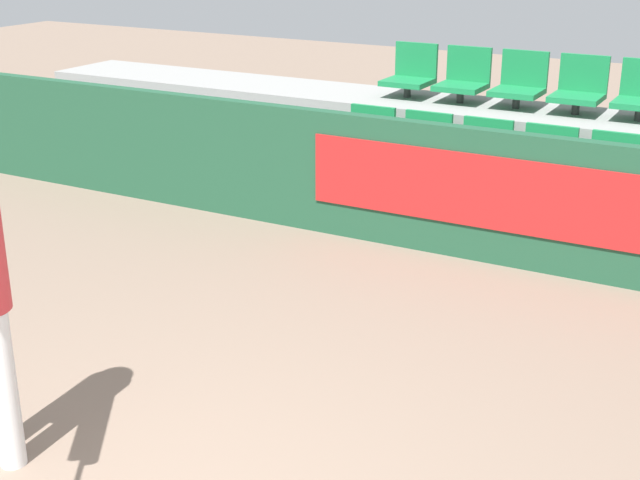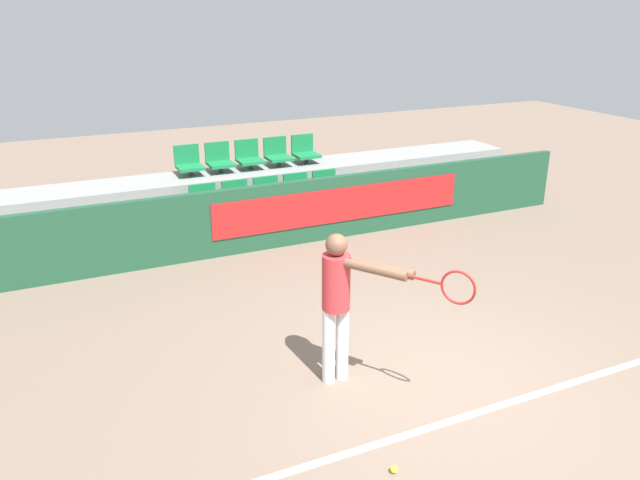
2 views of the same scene
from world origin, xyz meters
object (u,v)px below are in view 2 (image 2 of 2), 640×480
at_px(stadium_chair_2, 268,195).
at_px(stadium_chair_4, 327,188).
at_px(stadium_chair_8, 277,154).
at_px(tennis_ball, 394,469).
at_px(stadium_chair_6, 219,160).
at_px(stadium_chair_0, 205,203).
at_px(stadium_chair_5, 189,163).
at_px(stadium_chair_3, 298,191).
at_px(stadium_chair_1, 237,199).
at_px(stadium_chair_9, 305,151).
at_px(tennis_player, 343,296).
at_px(stadium_chair_7, 249,157).

distance_m(stadium_chair_2, stadium_chair_4, 1.08).
height_order(stadium_chair_8, tennis_ball, stadium_chair_8).
height_order(stadium_chair_4, stadium_chair_6, stadium_chair_6).
xyz_separation_m(stadium_chair_0, stadium_chair_5, (0.00, 0.96, 0.45)).
relative_size(stadium_chair_0, stadium_chair_3, 1.00).
distance_m(stadium_chair_3, stadium_chair_8, 1.06).
xyz_separation_m(stadium_chair_1, stadium_chair_2, (0.54, 0.00, 0.00)).
height_order(stadium_chair_5, stadium_chair_9, same).
height_order(stadium_chair_1, stadium_chair_8, stadium_chair_8).
height_order(stadium_chair_0, stadium_chair_8, stadium_chair_8).
distance_m(stadium_chair_5, tennis_player, 5.51).
bearing_deg(stadium_chair_6, stadium_chair_7, 0.00).
xyz_separation_m(stadium_chair_2, stadium_chair_3, (0.54, 0.00, 0.00)).
xyz_separation_m(stadium_chair_1, tennis_ball, (-0.53, -5.93, -0.63)).
relative_size(stadium_chair_1, tennis_player, 0.31).
height_order(stadium_chair_2, stadium_chair_6, stadium_chair_6).
distance_m(stadium_chair_0, tennis_player, 4.56).
xyz_separation_m(stadium_chair_4, tennis_player, (-1.95, -4.55, 0.32)).
height_order(stadium_chair_3, stadium_chair_9, stadium_chair_9).
bearing_deg(stadium_chair_0, stadium_chair_2, 0.00).
distance_m(stadium_chair_2, stadium_chair_3, 0.54).
bearing_deg(tennis_ball, stadium_chair_0, 90.09).
distance_m(stadium_chair_5, stadium_chair_6, 0.54).
bearing_deg(stadium_chair_2, stadium_chair_4, 0.00).
bearing_deg(stadium_chair_4, tennis_player, -113.25).
height_order(stadium_chair_6, tennis_ball, stadium_chair_6).
bearing_deg(stadium_chair_0, stadium_chair_3, 0.00).
relative_size(stadium_chair_6, stadium_chair_8, 1.00).
distance_m(stadium_chair_5, stadium_chair_7, 1.08).
height_order(stadium_chair_0, stadium_chair_2, same).
bearing_deg(tennis_ball, stadium_chair_8, 76.81).
relative_size(stadium_chair_4, stadium_chair_8, 1.00).
height_order(stadium_chair_8, tennis_player, tennis_player).
xyz_separation_m(stadium_chair_0, stadium_chair_3, (1.62, 0.00, 0.00)).
distance_m(stadium_chair_5, stadium_chair_9, 2.16).
relative_size(stadium_chair_8, tennis_ball, 7.60).
distance_m(stadium_chair_2, tennis_player, 4.64).
bearing_deg(stadium_chair_5, stadium_chair_2, -41.62).
bearing_deg(stadium_chair_1, stadium_chair_9, 30.64).
relative_size(stadium_chair_5, tennis_player, 0.31).
xyz_separation_m(stadium_chair_3, tennis_ball, (-1.61, -5.93, -0.63)).
distance_m(stadium_chair_7, stadium_chair_8, 0.54).
bearing_deg(stadium_chair_0, tennis_ball, -89.91).
bearing_deg(tennis_ball, stadium_chair_1, 84.87).
height_order(stadium_chair_1, tennis_ball, stadium_chair_1).
relative_size(stadium_chair_0, tennis_ball, 7.60).
bearing_deg(stadium_chair_8, tennis_player, -104.38).
distance_m(stadium_chair_3, stadium_chair_9, 1.19).
distance_m(stadium_chair_0, stadium_chair_7, 1.52).
bearing_deg(stadium_chair_0, stadium_chair_4, 0.00).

